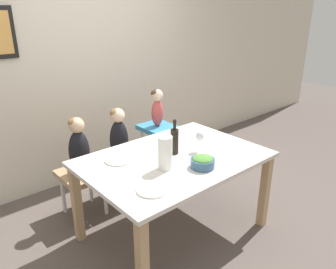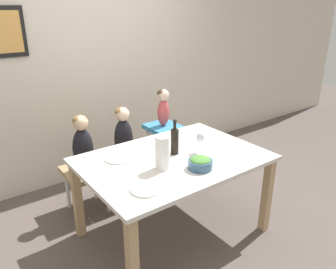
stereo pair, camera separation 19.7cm
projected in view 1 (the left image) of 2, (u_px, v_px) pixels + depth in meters
The scene contains 15 objects.
ground_plane at pixel (174, 231), 3.02m from camera, with size 14.00×14.00×0.00m, color #564C47.
wall_back at pixel (82, 63), 3.60m from camera, with size 10.00×0.09×2.70m.
dining_table at pixel (174, 167), 2.78m from camera, with size 1.51×1.05×0.75m.
chair_far_left at pixel (82, 179), 3.15m from camera, with size 0.40×0.44×0.46m.
chair_far_center at pixel (121, 165), 3.42m from camera, with size 0.40×0.44×0.46m.
chair_right_highchair at pixel (158, 138), 3.66m from camera, with size 0.34×0.37×0.71m.
person_child_left at pixel (79, 145), 3.02m from camera, with size 0.20×0.15×0.55m.
person_child_center at pixel (119, 133), 3.29m from camera, with size 0.20×0.15×0.55m.
person_baby_right at pixel (157, 105), 3.52m from camera, with size 0.14×0.13×0.41m.
wine_bottle at pixel (175, 140), 2.77m from camera, with size 0.07×0.07×0.31m.
paper_towel_roll at pixel (165, 153), 2.51m from camera, with size 0.11×0.11×0.27m.
wine_glass_near at pixel (200, 137), 2.82m from camera, with size 0.07×0.07×0.19m.
salad_bowl_large at pixel (203, 162), 2.56m from camera, with size 0.19×0.19×0.10m.
dinner_plate_front_left at pixel (152, 190), 2.25m from camera, with size 0.23×0.23×0.01m.
dinner_plate_back_left at pixel (118, 160), 2.68m from camera, with size 0.23×0.23×0.01m.
Camera 1 is at (-1.67, -1.85, 1.93)m, focal length 35.00 mm.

